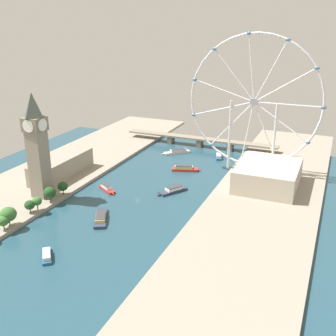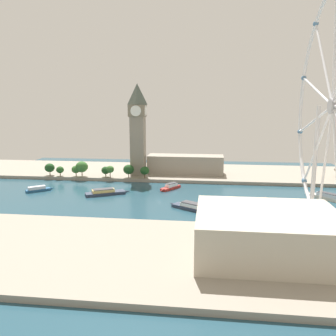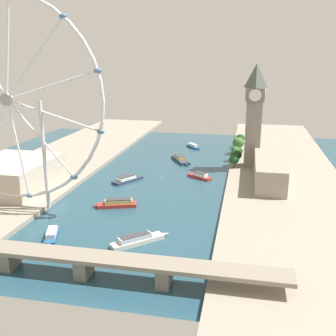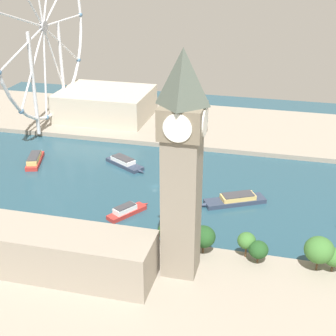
# 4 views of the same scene
# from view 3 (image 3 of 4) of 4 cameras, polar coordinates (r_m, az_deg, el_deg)

# --- Properties ---
(ground_plane) EXTENTS (372.39, 372.39, 0.00)m
(ground_plane) POSITION_cam_3_polar(r_m,az_deg,el_deg) (334.86, -0.94, -0.90)
(ground_plane) COLOR #234756
(riverbank_left) EXTENTS (90.00, 520.00, 3.00)m
(riverbank_left) POSITION_cam_3_polar(r_m,az_deg,el_deg) (328.68, 16.56, -1.63)
(riverbank_left) COLOR gray
(riverbank_left) RESTS_ON ground_plane
(riverbank_right) EXTENTS (90.00, 520.00, 3.00)m
(riverbank_right) POSITION_cam_3_polar(r_m,az_deg,el_deg) (368.96, -16.48, 0.27)
(riverbank_right) COLOR gray
(riverbank_right) RESTS_ON ground_plane
(clock_tower) EXTENTS (16.42, 16.42, 88.20)m
(clock_tower) POSITION_cam_3_polar(r_m,az_deg,el_deg) (347.85, 12.36, 7.61)
(clock_tower) COLOR gray
(clock_tower) RESTS_ON riverbank_left
(parliament_block) EXTENTS (22.00, 74.95, 18.42)m
(parliament_block) POSITION_cam_3_polar(r_m,az_deg,el_deg) (311.29, 14.46, -0.38)
(parliament_block) COLOR gray
(parliament_block) RESTS_ON riverbank_left
(tree_row_embankment) EXTENTS (11.91, 104.21, 14.63)m
(tree_row_embankment) POSITION_cam_3_polar(r_m,az_deg,el_deg) (395.03, 10.09, 3.08)
(tree_row_embankment) COLOR #513823
(tree_row_embankment) RESTS_ON riverbank_left
(ferris_wheel) EXTENTS (126.81, 3.20, 131.27)m
(ferris_wheel) POSITION_cam_3_polar(r_m,az_deg,el_deg) (260.53, -22.32, 9.00)
(ferris_wheel) COLOR silver
(ferris_wheel) RESTS_ON riverbank_right
(riverside_hall) EXTENTS (52.48, 65.70, 20.43)m
(riverside_hall) POSITION_cam_3_polar(r_m,az_deg,el_deg) (310.34, -21.64, -0.87)
(riverside_hall) COLOR #BCB29E
(riverside_hall) RESTS_ON riverbank_right
(river_bridge) EXTENTS (184.39, 12.31, 10.70)m
(river_bridge) POSITION_cam_3_polar(r_m,az_deg,el_deg) (186.65, -12.14, -12.82)
(river_bridge) COLOR gray
(river_bridge) RESTS_ON ground_plane
(tour_boat_0) EXTENTS (22.47, 35.17, 5.03)m
(tour_boat_0) POSITION_cam_3_polar(r_m,az_deg,el_deg) (375.50, 1.82, 1.27)
(tour_boat_0) COLOR #2D384C
(tour_boat_0) RESTS_ON ground_plane
(tour_boat_1) EXTENTS (17.36, 20.03, 4.38)m
(tour_boat_1) POSITION_cam_3_polar(r_m,az_deg,el_deg) (431.96, 3.68, 3.18)
(tour_boat_1) COLOR #235684
(tour_boat_1) RESTS_ON ground_plane
(tour_boat_2) EXTENTS (20.86, 29.40, 5.08)m
(tour_boat_2) POSITION_cam_3_polar(r_m,az_deg,el_deg) (316.60, -5.89, -1.60)
(tour_boat_2) COLOR #2D384C
(tour_boat_2) RESTS_ON ground_plane
(tour_boat_3) EXTENTS (30.05, 14.73, 5.56)m
(tour_boat_3) POSITION_cam_3_polar(r_m,az_deg,el_deg) (264.99, -7.42, -5.12)
(tour_boat_3) COLOR #B22D28
(tour_boat_3) RESTS_ON ground_plane
(tour_boat_4) EXTENTS (28.72, 27.02, 5.31)m
(tour_boat_4) POSITION_cam_3_polar(r_m,az_deg,el_deg) (214.73, -4.42, -10.30)
(tour_boat_4) COLOR beige
(tour_boat_4) RESTS_ON ground_plane
(tour_boat_5) EXTENTS (12.03, 22.94, 4.42)m
(tour_boat_5) POSITION_cam_3_polar(r_m,az_deg,el_deg) (228.95, -16.52, -9.30)
(tour_boat_5) COLOR #235684
(tour_boat_5) RESTS_ON ground_plane
(tour_boat_6) EXTENTS (23.07, 16.67, 5.20)m
(tour_boat_6) POSITION_cam_3_polar(r_m,az_deg,el_deg) (324.18, 4.59, -1.14)
(tour_boat_6) COLOR #B22D28
(tour_boat_6) RESTS_ON ground_plane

